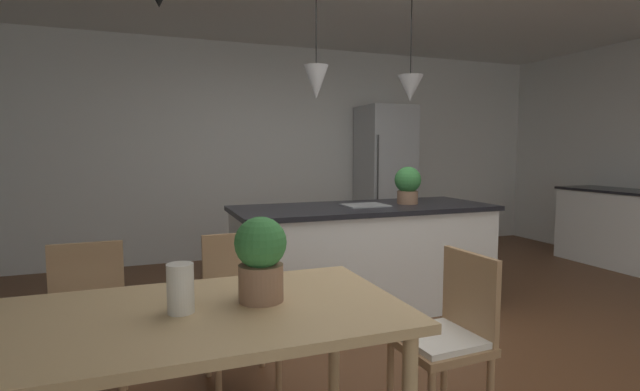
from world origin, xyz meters
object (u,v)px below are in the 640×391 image
refrigerator (385,180)px  vase_on_dining_table (181,288)px  chair_far_right (239,303)px  potted_plant_on_island (408,184)px  kitchen_island (363,256)px  dining_table (176,330)px  potted_plant_on_table (261,257)px  chair_far_left (86,321)px  chair_kitchen_end (448,334)px

refrigerator → vase_on_dining_table: size_ratio=10.04×
refrigerator → chair_far_right: bearing=-131.3°
chair_far_right → potted_plant_on_island: bearing=28.2°
refrigerator → vase_on_dining_table: 4.71m
kitchen_island → dining_table: bearing=-133.8°
chair_far_right → potted_plant_on_table: bearing=-94.0°
potted_plant_on_island → potted_plant_on_table: bearing=-135.6°
dining_table → vase_on_dining_table: size_ratio=9.33×
chair_far_left → dining_table: bearing=-63.8°
kitchen_island → vase_on_dining_table: 2.41m
dining_table → potted_plant_on_island: 2.74m
dining_table → potted_plant_on_island: size_ratio=5.50×
chair_far_right → kitchen_island: (1.25, 0.90, -0.01)m
potted_plant_on_table → chair_kitchen_end: bearing=-1.9°
dining_table → chair_far_left: 0.95m
chair_far_right → kitchen_island: size_ratio=0.39×
chair_far_left → refrigerator: 4.43m
potted_plant_on_island → potted_plant_on_table: 2.43m
chair_kitchen_end → vase_on_dining_table: 1.31m
kitchen_island → potted_plant_on_island: size_ratio=6.78×
dining_table → chair_far_left: (-0.41, 0.83, -0.20)m
chair_far_right → kitchen_island: kitchen_island is taller
chair_far_left → kitchen_island: size_ratio=0.39×
chair_kitchen_end → potted_plant_on_island: potted_plant_on_island is taller
chair_far_left → vase_on_dining_table: bearing=-62.5°
refrigerator → kitchen_island: bearing=-122.8°
dining_table → vase_on_dining_table: (0.02, 0.00, 0.17)m
chair_far_left → kitchen_island: 2.25m
kitchen_island → chair_far_right: bearing=-144.3°
chair_far_left → potted_plant_on_table: 1.19m
dining_table → chair_far_right: chair_far_right is taller
potted_plant_on_island → vase_on_dining_table: 2.70m
dining_table → vase_on_dining_table: 0.17m
chair_far_left → potted_plant_on_table: size_ratio=2.43×
kitchen_island → refrigerator: size_ratio=1.14×
potted_plant_on_table → potted_plant_on_island: bearing=44.4°
vase_on_dining_table → chair_far_left: bearing=117.5°
kitchen_island → potted_plant_on_island: bearing=0.0°
kitchen_island → vase_on_dining_table: bearing=-133.4°
chair_far_left → refrigerator: (3.34, 2.87, 0.50)m
chair_kitchen_end → chair_far_right: 1.20m
dining_table → chair_kitchen_end: size_ratio=2.09×
potted_plant_on_table → kitchen_island: bearing=52.4°
potted_plant_on_island → vase_on_dining_table: (-2.06, -1.73, -0.24)m
dining_table → potted_plant_on_island: (2.08, 1.73, 0.40)m
potted_plant_on_island → vase_on_dining_table: bearing=-140.0°
dining_table → kitchen_island: size_ratio=0.81×
potted_plant_on_table → chair_far_right: bearing=86.0°
chair_far_right → potted_plant_on_table: (-0.06, -0.80, 0.46)m
chair_far_right → potted_plant_on_island: size_ratio=2.64×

